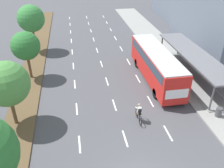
# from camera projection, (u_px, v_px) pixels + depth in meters

# --- Properties ---
(median_strip) EXTENTS (2.60, 52.00, 0.12)m
(median_strip) POSITION_uv_depth(u_px,v_px,m) (35.00, 62.00, 30.26)
(median_strip) COLOR brown
(median_strip) RESTS_ON ground
(sidewalk_right) EXTENTS (4.50, 52.00, 0.15)m
(sidewalk_right) POSITION_uv_depth(u_px,v_px,m) (166.00, 52.00, 32.88)
(sidewalk_right) COLOR gray
(sidewalk_right) RESTS_ON ground
(lane_divider_left) EXTENTS (0.14, 46.99, 0.01)m
(lane_divider_left) POSITION_uv_depth(u_px,v_px,m) (73.00, 66.00, 29.31)
(lane_divider_left) COLOR white
(lane_divider_left) RESTS_ON ground
(lane_divider_center) EXTENTS (0.14, 46.99, 0.01)m
(lane_divider_center) POSITION_uv_depth(u_px,v_px,m) (101.00, 64.00, 29.83)
(lane_divider_center) COLOR white
(lane_divider_center) RESTS_ON ground
(lane_divider_right) EXTENTS (0.14, 46.99, 0.01)m
(lane_divider_right) POSITION_uv_depth(u_px,v_px,m) (128.00, 62.00, 30.35)
(lane_divider_right) COLOR white
(lane_divider_right) RESTS_ON ground
(bus_shelter) EXTENTS (2.90, 13.27, 2.86)m
(bus_shelter) POSITION_uv_depth(u_px,v_px,m) (195.00, 63.00, 25.73)
(bus_shelter) COLOR gray
(bus_shelter) RESTS_ON sidewalk_right
(bus) EXTENTS (2.54, 11.29, 3.37)m
(bus) POSITION_uv_depth(u_px,v_px,m) (156.00, 63.00, 25.30)
(bus) COLOR red
(bus) RESTS_ON ground
(cyclist) EXTENTS (0.46, 1.82, 1.71)m
(cyclist) POSITION_uv_depth(u_px,v_px,m) (139.00, 113.00, 19.76)
(cyclist) COLOR black
(cyclist) RESTS_ON ground
(median_tree_second) EXTENTS (3.52, 3.52, 5.52)m
(median_tree_second) POSITION_uv_depth(u_px,v_px,m) (7.00, 84.00, 17.87)
(median_tree_second) COLOR brown
(median_tree_second) RESTS_ON median_strip
(median_tree_third) EXTENTS (3.03, 3.03, 5.22)m
(median_tree_third) POSITION_uv_depth(u_px,v_px,m) (26.00, 46.00, 24.72)
(median_tree_third) COLOR brown
(median_tree_third) RESTS_ON median_strip
(median_tree_fourth) EXTENTS (3.54, 3.54, 6.23)m
(median_tree_fourth) POSITION_uv_depth(u_px,v_px,m) (31.00, 19.00, 31.07)
(median_tree_fourth) COLOR brown
(median_tree_fourth) RESTS_ON median_strip
(trash_bin) EXTENTS (0.52, 0.52, 0.85)m
(trash_bin) POSITION_uv_depth(u_px,v_px,m) (219.00, 112.00, 20.27)
(trash_bin) COLOR #4C4C51
(trash_bin) RESTS_ON sidewalk_right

